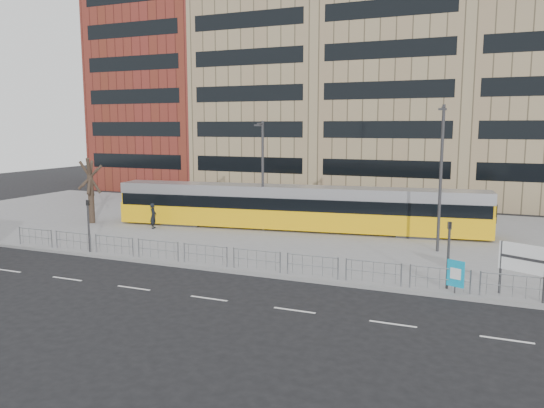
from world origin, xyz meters
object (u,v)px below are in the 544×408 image
at_px(traffic_light_east, 449,246).
at_px(bare_tree, 89,156).
at_px(tram, 295,208).
at_px(lamp_post_east, 441,173).
at_px(lamp_post_west, 262,171).
at_px(station_sign, 523,261).
at_px(ad_panel, 456,274).
at_px(traffic_light_west, 88,219).
at_px(pedestrian, 153,216).

xyz_separation_m(traffic_light_east, bare_tree, (-26.50, 7.12, 3.14)).
distance_m(tram, lamp_post_east, 11.08).
height_order(traffic_light_east, lamp_post_west, lamp_post_west).
height_order(tram, traffic_light_east, tram).
height_order(station_sign, lamp_post_west, lamp_post_west).
distance_m(lamp_post_east, bare_tree, 25.42).
relative_size(ad_panel, traffic_light_west, 0.48).
bearing_deg(bare_tree, lamp_post_west, 9.50).
bearing_deg(lamp_post_east, ad_panel, -79.65).
relative_size(ad_panel, bare_tree, 0.21).
xyz_separation_m(pedestrian, traffic_light_east, (20.84, -7.05, 1.06)).
xyz_separation_m(tram, bare_tree, (-15.28, -3.52, 3.55)).
height_order(tram, lamp_post_east, lamp_post_east).
bearing_deg(lamp_post_west, ad_panel, -36.20).
bearing_deg(traffic_light_west, lamp_post_east, 25.26).
bearing_deg(lamp_post_west, station_sign, -30.41).
distance_m(lamp_post_west, lamp_post_east, 12.29).
relative_size(traffic_light_west, bare_tree, 0.43).
xyz_separation_m(traffic_light_west, traffic_light_east, (20.08, 0.50, 0.00)).
height_order(pedestrian, lamp_post_east, lamp_post_east).
xyz_separation_m(pedestrian, lamp_post_east, (19.76, 0.36, 3.75)).
relative_size(station_sign, traffic_light_west, 0.76).
bearing_deg(station_sign, bare_tree, -169.26).
height_order(traffic_light_west, lamp_post_west, lamp_post_west).
bearing_deg(ad_panel, bare_tree, -173.17).
distance_m(tram, station_sign, 17.92).
xyz_separation_m(traffic_light_west, lamp_post_east, (19.00, 7.91, 2.70)).
bearing_deg(traffic_light_west, bare_tree, 132.77).
bearing_deg(station_sign, ad_panel, -146.80).
xyz_separation_m(lamp_post_west, bare_tree, (-13.29, -2.23, 0.89)).
bearing_deg(traffic_light_east, tram, 112.36).
bearing_deg(lamp_post_west, pedestrian, -163.28).
relative_size(pedestrian, bare_tree, 0.25).
bearing_deg(traffic_light_east, bare_tree, 140.81).
bearing_deg(tram, bare_tree, -174.50).
distance_m(pedestrian, traffic_light_west, 7.66).
distance_m(station_sign, lamp_post_east, 9.17).
bearing_deg(lamp_post_west, bare_tree, -170.50).
bearing_deg(lamp_post_west, traffic_light_east, -35.27).
relative_size(station_sign, pedestrian, 1.29).
bearing_deg(traffic_light_east, lamp_post_east, 74.16).
bearing_deg(bare_tree, lamp_post_east, 0.66).
relative_size(station_sign, bare_tree, 0.33).
xyz_separation_m(tram, station_sign, (14.27, -10.84, 0.07)).
relative_size(station_sign, lamp_post_east, 0.28).
bearing_deg(bare_tree, ad_panel, -16.02).
distance_m(pedestrian, bare_tree, 7.04).
xyz_separation_m(station_sign, lamp_post_east, (-4.13, 7.61, 3.03)).
xyz_separation_m(station_sign, lamp_post_west, (-16.26, 9.54, 2.59)).
bearing_deg(lamp_post_west, lamp_post_east, -9.07).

